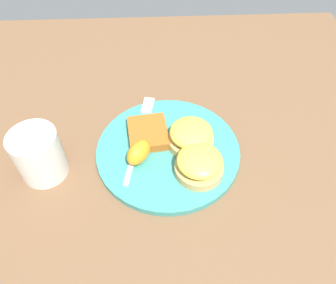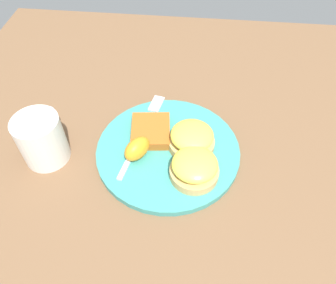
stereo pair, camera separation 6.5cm
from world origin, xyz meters
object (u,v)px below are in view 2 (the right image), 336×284
Objects in this scene: orange_wedge at (137,149)px; fork at (144,128)px; sandwich_benedict_left at (195,168)px; sandwich_benedict_right at (192,139)px; cup at (42,139)px; hashbrown_patty at (151,131)px.

orange_wedge is 0.25× the size of fork.
sandwich_benedict_left reaches higher than fork.
orange_wedge reaches higher than fork.
sandwich_benedict_right is 0.11m from orange_wedge.
cup reaches higher than sandwich_benedict_left.
cup is at bearing 84.66° from sandwich_benedict_left.
fork is (0.04, 0.10, -0.02)m from sandwich_benedict_right.
orange_wedge is at bearing 72.83° from sandwich_benedict_left.
orange_wedge is at bearing -87.74° from cup.
sandwich_benedict_left is at bearing -107.17° from orange_wedge.
hashbrown_patty is 0.21m from cup.
cup reaches higher than orange_wedge.
sandwich_benedict_right is 0.29m from cup.
cup is at bearing 92.26° from orange_wedge.
sandwich_benedict_left is 0.07m from sandwich_benedict_right.
cup is at bearing 98.37° from sandwich_benedict_right.
hashbrown_patty is 0.37× the size of fork.
sandwich_benedict_left is 0.39× the size of fork.
sandwich_benedict_left is at bearing -134.85° from hashbrown_patty.
orange_wedge is 0.08m from fork.
sandwich_benedict_left is 0.12m from orange_wedge.
hashbrown_patty is (0.10, 0.10, -0.01)m from sandwich_benedict_left.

